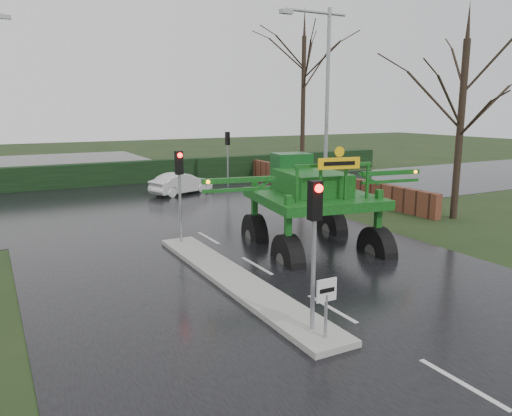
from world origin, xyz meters
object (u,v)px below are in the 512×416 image
traffic_signal_mid (179,177)px  white_sedan (181,194)px  crop_sprayer (286,195)px  keep_left_sign (326,299)px  traffic_signal_near (315,224)px  traffic_signal_far (227,146)px  street_light_right (323,89)px

traffic_signal_mid → white_sedan: bearing=70.0°
traffic_signal_mid → crop_sprayer: size_ratio=0.42×
keep_left_sign → traffic_signal_mid: bearing=90.0°
keep_left_sign → traffic_signal_near: bearing=90.0°
traffic_signal_far → crop_sprayer: 16.79m
keep_left_sign → white_sedan: 20.16m
traffic_signal_near → traffic_signal_far: 22.42m
crop_sprayer → keep_left_sign: bearing=-104.2°
traffic_signal_near → white_sedan: 19.82m
keep_left_sign → traffic_signal_far: (7.80, 21.51, 1.53)m
traffic_signal_near → traffic_signal_mid: bearing=90.0°
traffic_signal_mid → crop_sprayer: crop_sprayer is taller
street_light_right → white_sedan: 10.30m
crop_sprayer → white_sedan: bearing=93.4°
traffic_signal_far → crop_sprayer: size_ratio=0.42×
traffic_signal_near → street_light_right: size_ratio=0.35×
traffic_signal_mid → traffic_signal_far: same height
traffic_signal_near → traffic_signal_far: size_ratio=1.00×
street_light_right → crop_sprayer: street_light_right is taller
traffic_signal_near → white_sedan: bearing=78.5°
street_light_right → crop_sprayer: bearing=-131.8°
keep_left_sign → traffic_signal_near: size_ratio=0.38×
crop_sprayer → traffic_signal_near: bearing=-106.1°
traffic_signal_near → crop_sprayer: (2.44, 5.11, -0.34)m
street_light_right → white_sedan: bearing=131.8°
traffic_signal_near → traffic_signal_mid: size_ratio=1.00×
traffic_signal_mid → white_sedan: size_ratio=0.92×
keep_left_sign → traffic_signal_mid: traffic_signal_mid is taller
crop_sprayer → traffic_signal_far: bearing=80.7°
traffic_signal_mid → street_light_right: size_ratio=0.35×
street_light_right → traffic_signal_mid: bearing=-154.6°
keep_left_sign → traffic_signal_far: size_ratio=0.38×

